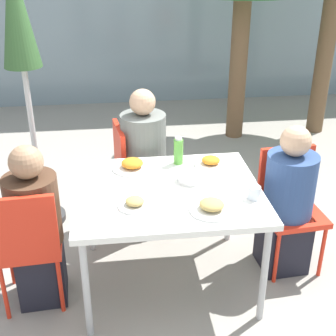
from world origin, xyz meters
TOP-DOWN VIEW (x-y plane):
  - ground_plane at (0.00, 0.00)m, footprint 24.00×24.00m
  - dining_table at (0.00, 0.00)m, footprint 1.19×0.99m
  - chair_left at (-0.89, -0.14)m, footprint 0.43×0.43m
  - person_left at (-0.84, -0.06)m, footprint 0.33×0.33m
  - chair_right at (0.89, 0.15)m, footprint 0.43×0.43m
  - person_right at (0.84, 0.07)m, footprint 0.34×0.34m
  - chair_far at (-0.19, 0.79)m, footprint 0.45×0.45m
  - person_far at (-0.10, 0.75)m, footprint 0.36×0.36m
  - closed_umbrella at (-0.96, 0.91)m, footprint 0.36×0.36m
  - plate_0 at (-0.21, 0.32)m, footprint 0.27×0.27m
  - plate_1 at (-0.22, -0.19)m, footprint 0.21×0.21m
  - plate_2 at (0.22, -0.29)m, footprint 0.27×0.27m
  - plate_3 at (0.34, 0.31)m, footprint 0.23×0.23m
  - bottle at (0.12, 0.37)m, footprint 0.07×0.07m
  - drinking_cup at (0.51, -0.18)m, footprint 0.08×0.08m
  - salad_bowl at (0.16, 0.09)m, footprint 0.17×0.17m

SIDE VIEW (x-z plane):
  - ground_plane at x=0.00m, z-range 0.00..0.00m
  - chair_left at x=-0.89m, z-range 0.08..0.94m
  - chair_right at x=0.89m, z-range 0.08..0.94m
  - chair_far at x=-0.19m, z-range 0.08..0.94m
  - person_right at x=0.84m, z-range -0.04..1.06m
  - person_left at x=-0.84m, z-range -0.03..1.07m
  - person_far at x=-0.10m, z-range -0.04..1.13m
  - dining_table at x=0.00m, z-range 0.31..1.04m
  - plate_1 at x=-0.22m, z-range 0.73..0.78m
  - plate_3 at x=0.34m, z-range 0.72..0.79m
  - plate_2 at x=0.22m, z-range 0.72..0.80m
  - plate_0 at x=-0.21m, z-range 0.72..0.80m
  - salad_bowl at x=0.16m, z-range 0.73..0.79m
  - drinking_cup at x=0.51m, z-range 0.73..0.82m
  - bottle at x=0.12m, z-range 0.73..0.93m
  - closed_umbrella at x=-0.96m, z-range 0.47..2.60m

